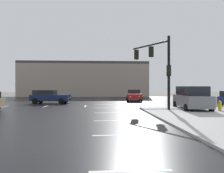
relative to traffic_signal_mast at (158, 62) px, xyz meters
name	(u,v)px	position (x,y,z in m)	size (l,w,h in m)	color
ground_plane	(105,106)	(-4.48, 3.76, -4.18)	(120.00, 120.00, 0.00)	slate
road_asphalt	(105,106)	(-4.48, 3.76, -4.17)	(44.00, 44.00, 0.02)	black
snow_strip_curbside	(164,108)	(0.52, -0.24, -4.01)	(4.00, 1.60, 0.06)	white
lane_markings	(118,107)	(-3.27, 2.38, -4.15)	(36.15, 36.15, 0.01)	silver
traffic_signal_mast	(158,62)	(0.00, 0.00, 0.00)	(2.43, 4.57, 6.07)	black
fire_hydrant	(220,106)	(4.36, -2.29, -3.64)	(0.48, 0.26, 0.79)	gold
strip_building_background	(85,80)	(-7.89, 28.28, -0.70)	(25.50, 8.00, 6.96)	gray
suv_grey	(192,98)	(2.68, -0.88, -3.09)	(2.48, 4.95, 2.03)	slate
sedan_red	(134,95)	(-0.19, 11.72, -3.32)	(2.41, 4.67, 1.58)	#B21919
sedan_navy	(49,96)	(-10.96, 7.78, -3.32)	(4.68, 2.44, 1.58)	#141E47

